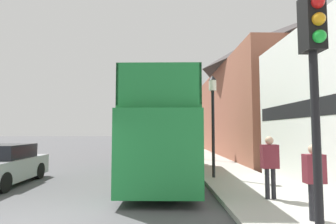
{
  "coord_description": "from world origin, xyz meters",
  "views": [
    {
      "loc": [
        2.95,
        -5.6,
        2.1
      ],
      "look_at": [
        3.22,
        4.71,
        2.83
      ],
      "focal_mm": 28.0,
      "sensor_mm": 36.0,
      "label": 1
    }
  ],
  "objects": [
    {
      "name": "sidewalk",
      "position": [
        6.12,
        18.0,
        0.07
      ],
      "size": [
        2.92,
        108.0,
        0.14
      ],
      "color": "#ADAAA3",
      "rests_on": "ground_plane"
    },
    {
      "name": "brick_terrace_rear",
      "position": [
        10.58,
        15.67,
        4.88
      ],
      "size": [
        6.0,
        16.28,
        9.76
      ],
      "color": "#935642",
      "rests_on": "ground_plane"
    },
    {
      "name": "parked_car_ahead_of_bus",
      "position": [
        3.57,
        14.83,
        0.65
      ],
      "size": [
        1.94,
        4.46,
        1.4
      ],
      "rotation": [
        0.0,
        0.0,
        0.06
      ],
      "color": "maroon",
      "rests_on": "ground_plane"
    },
    {
      "name": "lamp_post_nearest",
      "position": [
        5.16,
        5.49,
        3.16
      ],
      "size": [
        0.35,
        0.35,
        4.34
      ],
      "color": "black",
      "rests_on": "sidewalk"
    },
    {
      "name": "pedestrian_nearest",
      "position": [
        6.34,
        0.16,
        1.14
      ],
      "size": [
        0.43,
        0.24,
        1.65
      ],
      "color": "#232328",
      "rests_on": "sidewalk"
    },
    {
      "name": "pedestrian_second",
      "position": [
        6.11,
        1.99,
        1.22
      ],
      "size": [
        0.47,
        0.26,
        1.79
      ],
      "color": "#232328",
      "rests_on": "sidewalk"
    },
    {
      "name": "tour_bus",
      "position": [
        3.07,
        6.25,
        1.77
      ],
      "size": [
        2.83,
        9.66,
        4.03
      ],
      "rotation": [
        0.0,
        0.0,
        -0.04
      ],
      "color": "#1E7A38",
      "rests_on": "ground_plane"
    },
    {
      "name": "parked_car_far_side",
      "position": [
        -3.14,
        4.84,
        0.73
      ],
      "size": [
        1.78,
        4.22,
        1.55
      ],
      "rotation": [
        0.0,
        0.0,
        3.15
      ],
      "color": "#9E9EA3",
      "rests_on": "ground_plane"
    },
    {
      "name": "ground_plane",
      "position": [
        0.0,
        21.0,
        0.0
      ],
      "size": [
        144.0,
        144.0,
        0.0
      ],
      "primitive_type": "plane",
      "color": "#4C4C4F"
    },
    {
      "name": "lamp_post_second",
      "position": [
        5.35,
        12.69,
        3.63
      ],
      "size": [
        0.35,
        0.35,
        5.12
      ],
      "color": "black",
      "rests_on": "sidewalk"
    },
    {
      "name": "traffic_signal",
      "position": [
        5.21,
        -1.86,
        3.05
      ],
      "size": [
        0.28,
        0.42,
        3.98
      ],
      "color": "black",
      "rests_on": "sidewalk"
    },
    {
      "name": "lamp_post_third",
      "position": [
        5.26,
        19.89,
        3.68
      ],
      "size": [
        0.35,
        0.35,
        5.19
      ],
      "color": "black",
      "rests_on": "sidewalk"
    }
  ]
}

